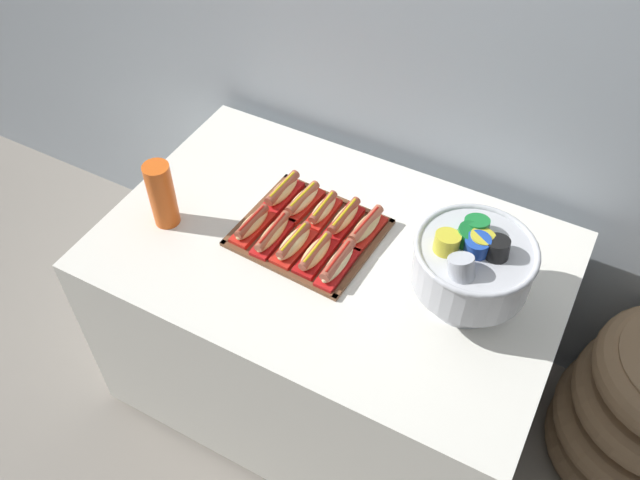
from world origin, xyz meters
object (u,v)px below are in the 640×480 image
(buffet_table, at_px, (330,322))
(hot_dog_0, at_px, (252,225))
(hot_dog_1, at_px, (273,234))
(cup_stack, at_px, (162,195))
(serving_tray, at_px, (309,233))
(hot_dog_5, at_px, (283,192))
(hot_dog_2, at_px, (294,244))
(hot_dog_7, at_px, (323,210))
(hot_dog_6, at_px, (303,201))
(punch_bowl, at_px, (472,264))
(hot_dog_8, at_px, (344,219))
(hot_dog_9, at_px, (366,228))
(hot_dog_4, at_px, (338,263))
(hot_dog_3, at_px, (315,254))

(buffet_table, height_order, hot_dog_0, hot_dog_0)
(hot_dog_1, height_order, cup_stack, cup_stack)
(serving_tray, height_order, hot_dog_5, hot_dog_5)
(hot_dog_2, height_order, hot_dog_7, hot_dog_2)
(hot_dog_6, height_order, punch_bowl, punch_bowl)
(hot_dog_2, xyz_separation_m, hot_dog_7, (0.01, 0.16, -0.00))
(hot_dog_8, distance_m, cup_stack, 0.55)
(serving_tray, relative_size, hot_dog_6, 2.44)
(hot_dog_2, bearing_deg, serving_tray, 86.71)
(buffet_table, relative_size, hot_dog_1, 7.61)
(hot_dog_1, height_order, hot_dog_2, hot_dog_2)
(hot_dog_8, bearing_deg, hot_dog_1, -135.57)
(hot_dog_1, distance_m, hot_dog_9, 0.28)
(buffet_table, height_order, hot_dog_6, hot_dog_6)
(hot_dog_0, relative_size, hot_dog_4, 0.92)
(hot_dog_8, bearing_deg, hot_dog_4, -68.85)
(hot_dog_6, bearing_deg, hot_dog_3, -51.02)
(hot_dog_3, xyz_separation_m, hot_dog_7, (-0.07, 0.17, -0.00))
(hot_dog_7, bearing_deg, punch_bowl, -12.41)
(hot_dog_1, relative_size, hot_dog_6, 1.04)
(hot_dog_0, relative_size, cup_stack, 0.75)
(hot_dog_5, bearing_deg, hot_dog_3, -39.55)
(hot_dog_4, distance_m, hot_dog_5, 0.34)
(hot_dog_4, bearing_deg, hot_dog_3, 176.71)
(hot_dog_5, bearing_deg, hot_dog_7, -3.29)
(buffet_table, xyz_separation_m, hot_dog_0, (-0.24, -0.05, 0.41))
(hot_dog_0, bearing_deg, hot_dog_1, -3.29)
(cup_stack, bearing_deg, hot_dog_4, 6.79)
(serving_tray, distance_m, hot_dog_7, 0.09)
(hot_dog_6, bearing_deg, hot_dog_8, -3.29)
(hot_dog_8, xyz_separation_m, punch_bowl, (0.42, -0.10, 0.13))
(serving_tray, xyz_separation_m, hot_dog_4, (0.15, -0.09, 0.03))
(hot_dog_1, xyz_separation_m, hot_dog_9, (0.23, 0.15, 0.00))
(hot_dog_5, bearing_deg, punch_bowl, -10.34)
(hot_dog_1, relative_size, cup_stack, 0.81)
(hot_dog_3, bearing_deg, hot_dog_1, 176.71)
(hot_dog_5, relative_size, hot_dog_6, 0.96)
(hot_dog_2, relative_size, hot_dog_5, 1.02)
(hot_dog_2, bearing_deg, hot_dog_9, 44.43)
(hot_dog_5, bearing_deg, cup_stack, -137.20)
(hot_dog_1, distance_m, punch_bowl, 0.60)
(hot_dog_0, distance_m, hot_dog_7, 0.22)
(hot_dog_9, bearing_deg, serving_tray, -154.48)
(hot_dog_0, bearing_deg, cup_stack, -162.07)
(hot_dog_2, xyz_separation_m, hot_dog_4, (0.15, -0.01, 0.00))
(serving_tray, distance_m, hot_dog_8, 0.12)
(hot_dog_0, relative_size, hot_dog_7, 1.09)
(hot_dog_5, bearing_deg, hot_dog_9, -3.29)
(buffet_table, distance_m, hot_dog_8, 0.42)
(hot_dog_3, distance_m, hot_dog_4, 0.08)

